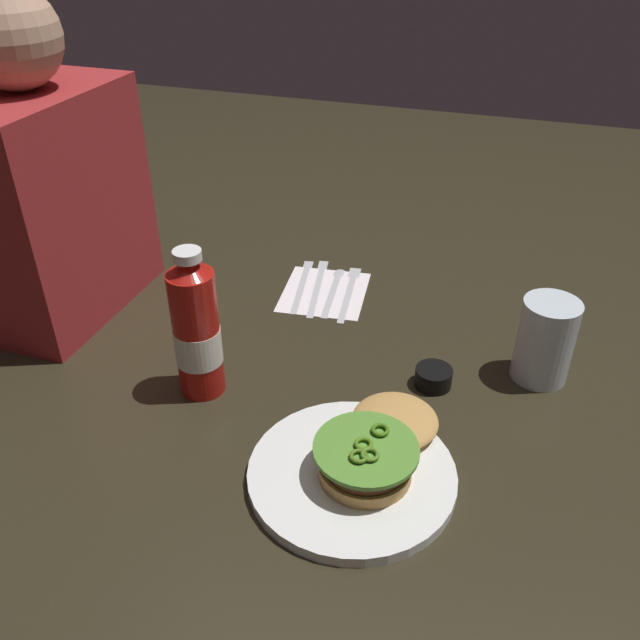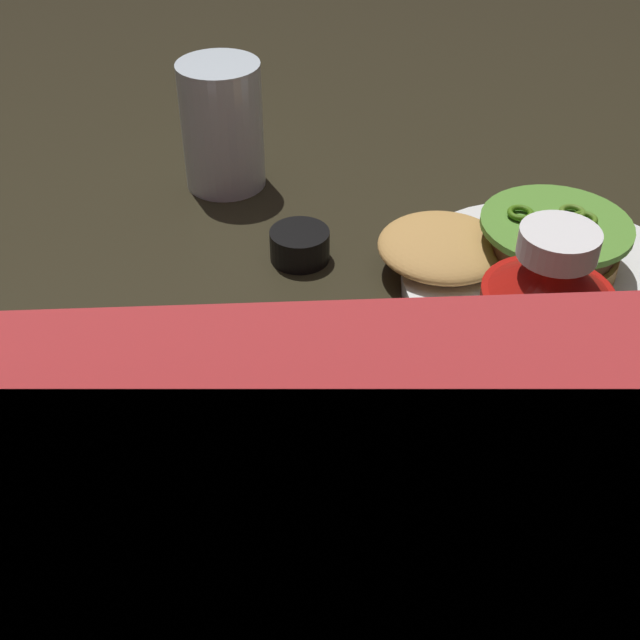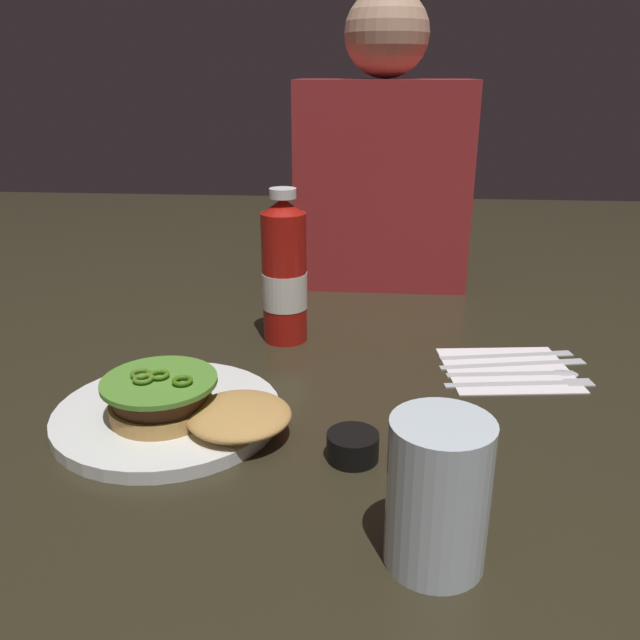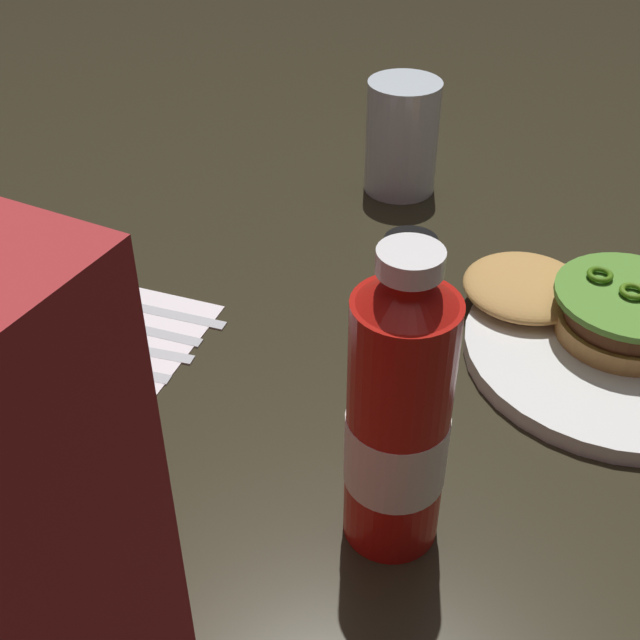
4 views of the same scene
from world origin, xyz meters
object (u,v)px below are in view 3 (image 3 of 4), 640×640
object	(u,v)px
condiment_cup	(353,446)
diner_person	(382,165)
water_glass	(438,494)
fork_utensil	(532,381)
napkin	(507,369)
butter_knife	(522,362)
steak_knife	(515,353)
spoon_utensil	(532,371)
dinner_plate	(167,416)
ketchup_bottle	(284,275)
burger_sandwich	(189,404)

from	to	relation	value
condiment_cup	diner_person	bearing A→B (deg)	87.57
water_glass	fork_utensil	size ratio (longest dim) A/B	0.66
water_glass	napkin	xyz separation A→B (m)	(0.13, 0.39, -0.06)
fork_utensil	water_glass	bearing A→B (deg)	-114.26
water_glass	butter_knife	world-z (taller)	water_glass
steak_knife	diner_person	size ratio (longest dim) A/B	0.37
condiment_cup	steak_knife	bearing A→B (deg)	52.08
condiment_cup	napkin	xyz separation A→B (m)	(0.20, 0.24, -0.01)
spoon_utensil	steak_knife	xyz separation A→B (m)	(-0.01, 0.06, -0.00)
water_glass	napkin	world-z (taller)	water_glass
fork_utensil	steak_knife	bearing A→B (deg)	93.04
dinner_plate	napkin	world-z (taller)	dinner_plate
ketchup_bottle	fork_utensil	xyz separation A→B (m)	(0.34, -0.13, -0.10)
burger_sandwich	butter_knife	xyz separation A→B (m)	(0.41, 0.22, -0.03)
napkin	fork_utensil	size ratio (longest dim) A/B	0.85
dinner_plate	fork_utensil	size ratio (longest dim) A/B	1.33
napkin	diner_person	bearing A→B (deg)	112.91
dinner_plate	condiment_cup	size ratio (longest dim) A/B	4.74
water_glass	steak_knife	bearing A→B (deg)	70.96
water_glass	steak_knife	xyz separation A→B (m)	(0.15, 0.44, -0.06)
dinner_plate	fork_utensil	bearing A→B (deg)	16.91
steak_knife	spoon_utensil	bearing A→B (deg)	-80.22
butter_knife	diner_person	size ratio (longest dim) A/B	0.40
ketchup_bottle	napkin	bearing A→B (deg)	-15.10
butter_knife	ketchup_bottle	bearing A→B (deg)	169.09
dinner_plate	condiment_cup	distance (m)	0.23
steak_knife	napkin	bearing A→B (deg)	-111.60
napkin	butter_knife	world-z (taller)	butter_knife
spoon_utensil	butter_knife	world-z (taller)	same
dinner_plate	spoon_utensil	size ratio (longest dim) A/B	1.46
burger_sandwich	diner_person	distance (m)	0.68
condiment_cup	diner_person	xyz separation A→B (m)	(0.03, 0.66, 0.21)
water_glass	napkin	size ratio (longest dim) A/B	0.78
spoon_utensil	butter_knife	size ratio (longest dim) A/B	0.86
napkin	dinner_plate	bearing A→B (deg)	-157.19
water_glass	steak_knife	size ratio (longest dim) A/B	0.67
burger_sandwich	fork_utensil	size ratio (longest dim) A/B	1.10
ketchup_bottle	spoon_utensil	size ratio (longest dim) A/B	1.28
burger_sandwich	napkin	size ratio (longest dim) A/B	1.29
ketchup_bottle	steak_knife	xyz separation A→B (m)	(0.34, -0.04, -0.10)
spoon_utensil	condiment_cup	bearing A→B (deg)	-135.93
condiment_cup	dinner_plate	bearing A→B (deg)	164.74
dinner_plate	burger_sandwich	size ratio (longest dim) A/B	1.22
burger_sandwich	ketchup_bottle	bearing A→B (deg)	76.01
dinner_plate	butter_knife	size ratio (longest dim) A/B	1.27
fork_utensil	dinner_plate	bearing A→B (deg)	-163.09
diner_person	ketchup_bottle	bearing A→B (deg)	-113.30
steak_knife	water_glass	bearing A→B (deg)	-109.04
napkin	steak_knife	world-z (taller)	steak_knife
burger_sandwich	butter_knife	size ratio (longest dim) A/B	1.04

